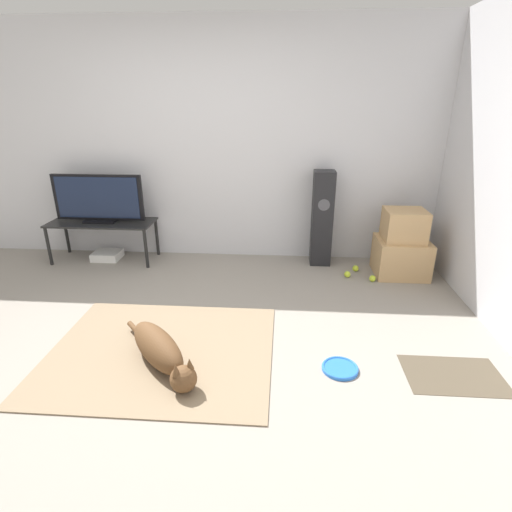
{
  "coord_description": "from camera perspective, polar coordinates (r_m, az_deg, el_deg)",
  "views": [
    {
      "loc": [
        0.88,
        -2.39,
        1.75
      ],
      "look_at": [
        0.65,
        0.9,
        0.45
      ],
      "focal_mm": 28.0,
      "sensor_mm": 36.0,
      "label": 1
    }
  ],
  "objects": [
    {
      "name": "door_mat",
      "position": [
        3.13,
        26.37,
        -15.0
      ],
      "size": [
        0.65,
        0.42,
        0.01
      ],
      "color": "#4C4233",
      "rests_on": "ground_plane"
    },
    {
      "name": "floor_speaker",
      "position": [
        4.46,
        9.41,
        5.29
      ],
      "size": [
        0.22,
        0.23,
        1.05
      ],
      "color": "black",
      "rests_on": "ground_plane"
    },
    {
      "name": "tv_stand",
      "position": [
        4.85,
        -21.13,
        4.03
      ],
      "size": [
        1.17,
        0.46,
        0.46
      ],
      "color": "black",
      "rests_on": "ground_plane"
    },
    {
      "name": "tv",
      "position": [
        4.78,
        -21.61,
        7.57
      ],
      "size": [
        1.0,
        0.2,
        0.53
      ],
      "color": "black",
      "rests_on": "tv_stand"
    },
    {
      "name": "cardboard_box_upper",
      "position": [
        4.37,
        20.43,
        4.15
      ],
      "size": [
        0.41,
        0.36,
        0.32
      ],
      "color": "tan",
      "rests_on": "cardboard_box_lower"
    },
    {
      "name": "area_rug",
      "position": [
        3.13,
        -13.41,
        -13.04
      ],
      "size": [
        1.64,
        1.36,
        0.01
      ],
      "color": "#847056",
      "rests_on": "ground_plane"
    },
    {
      "name": "tennis_ball_near_speaker",
      "position": [
        4.3,
        12.92,
        -2.56
      ],
      "size": [
        0.07,
        0.07,
        0.07
      ],
      "color": "#C6E033",
      "rests_on": "ground_plane"
    },
    {
      "name": "dog",
      "position": [
        2.91,
        -13.47,
        -13.01
      ],
      "size": [
        0.71,
        0.79,
        0.25
      ],
      "color": "brown",
      "rests_on": "area_rug"
    },
    {
      "name": "wall_back",
      "position": [
        4.6,
        -7.27,
        15.46
      ],
      "size": [
        8.0,
        0.06,
        2.55
      ],
      "color": "silver",
      "rests_on": "ground_plane"
    },
    {
      "name": "cardboard_box_lower",
      "position": [
        4.48,
        19.99,
        -0.15
      ],
      "size": [
        0.53,
        0.47,
        0.39
      ],
      "color": "tan",
      "rests_on": "ground_plane"
    },
    {
      "name": "tennis_ball_by_boxes",
      "position": [
        4.27,
        16.3,
        -3.11
      ],
      "size": [
        0.07,
        0.07,
        0.07
      ],
      "color": "#C6E033",
      "rests_on": "ground_plane"
    },
    {
      "name": "tennis_ball_loose_on_carpet",
      "position": [
        4.47,
        14.04,
        -1.72
      ],
      "size": [
        0.07,
        0.07,
        0.07
      ],
      "color": "#C6E033",
      "rests_on": "ground_plane"
    },
    {
      "name": "frisbee",
      "position": [
        2.93,
        11.92,
        -15.4
      ],
      "size": [
        0.25,
        0.25,
        0.03
      ],
      "color": "blue",
      "rests_on": "ground_plane"
    },
    {
      "name": "game_console",
      "position": [
        4.98,
        -20.48,
        0.1
      ],
      "size": [
        0.3,
        0.26,
        0.09
      ],
      "color": "white",
      "rests_on": "ground_plane"
    },
    {
      "name": "ground_plane",
      "position": [
        3.09,
        -13.67,
        -13.7
      ],
      "size": [
        12.0,
        12.0,
        0.0
      ],
      "primitive_type": "plane",
      "color": "gray"
    }
  ]
}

